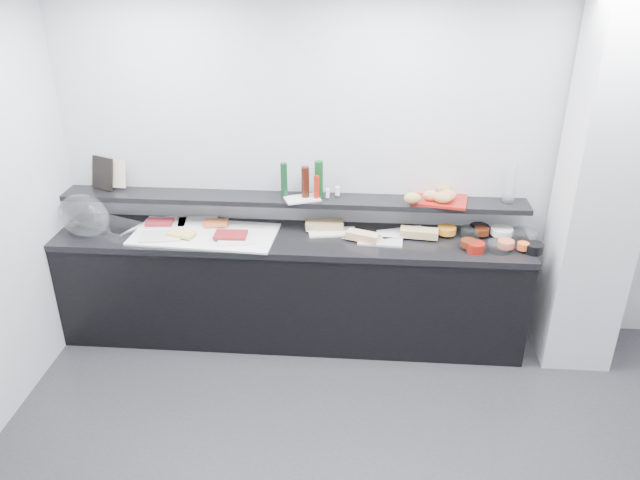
# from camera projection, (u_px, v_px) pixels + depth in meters

# --- Properties ---
(back_wall) EXTENTS (5.00, 0.02, 2.70)m
(back_wall) POSITION_uv_depth(u_px,v_px,m) (384.00, 170.00, 4.78)
(back_wall) COLOR silver
(back_wall) RESTS_ON ground
(ceiling) EXTENTS (5.00, 5.00, 0.00)m
(ceiling) POSITION_uv_depth(u_px,v_px,m) (407.00, 13.00, 2.39)
(ceiling) COLOR white
(ceiling) RESTS_ON back_wall
(column) EXTENTS (0.50, 0.50, 2.70)m
(column) POSITION_uv_depth(u_px,v_px,m) (600.00, 192.00, 4.36)
(column) COLOR silver
(column) RESTS_ON ground
(buffet_cabinet) EXTENTS (3.60, 0.60, 0.85)m
(buffet_cabinet) POSITION_uv_depth(u_px,v_px,m) (291.00, 290.00, 4.97)
(buffet_cabinet) COLOR black
(buffet_cabinet) RESTS_ON ground
(counter_top) EXTENTS (3.62, 0.62, 0.05)m
(counter_top) POSITION_uv_depth(u_px,v_px,m) (290.00, 239.00, 4.77)
(counter_top) COLOR black
(counter_top) RESTS_ON buffet_cabinet
(wall_shelf) EXTENTS (3.60, 0.25, 0.04)m
(wall_shelf) POSITION_uv_depth(u_px,v_px,m) (292.00, 200.00, 4.81)
(wall_shelf) COLOR black
(wall_shelf) RESTS_ON back_wall
(cloche_base) EXTENTS (0.45, 0.38, 0.04)m
(cloche_base) POSITION_uv_depth(u_px,v_px,m) (113.00, 226.00, 4.88)
(cloche_base) COLOR silver
(cloche_base) RESTS_ON counter_top
(cloche_dome) EXTENTS (0.52, 0.44, 0.34)m
(cloche_dome) POSITION_uv_depth(u_px,v_px,m) (84.00, 216.00, 4.79)
(cloche_dome) COLOR white
(cloche_dome) RESTS_ON cloche_base
(linen_runner) EXTENTS (1.12, 0.58, 0.01)m
(linen_runner) POSITION_uv_depth(u_px,v_px,m) (205.00, 234.00, 4.77)
(linen_runner) COLOR white
(linen_runner) RESTS_ON counter_top
(platter_meat_a) EXTENTS (0.34, 0.25, 0.01)m
(platter_meat_a) POSITION_uv_depth(u_px,v_px,m) (166.00, 222.00, 4.93)
(platter_meat_a) COLOR silver
(platter_meat_a) RESTS_ON linen_runner
(food_meat_a) EXTENTS (0.22, 0.15, 0.02)m
(food_meat_a) POSITION_uv_depth(u_px,v_px,m) (159.00, 222.00, 4.89)
(food_meat_a) COLOR maroon
(food_meat_a) RESTS_ON platter_meat_a
(platter_salmon) EXTENTS (0.34, 0.26, 0.01)m
(platter_salmon) POSITION_uv_depth(u_px,v_px,m) (198.00, 222.00, 4.93)
(platter_salmon) COLOR white
(platter_salmon) RESTS_ON linen_runner
(food_salmon) EXTENTS (0.20, 0.14, 0.02)m
(food_salmon) POSITION_uv_depth(u_px,v_px,m) (216.00, 223.00, 4.88)
(food_salmon) COLOR #DB602C
(food_salmon) RESTS_ON platter_salmon
(platter_cheese) EXTENTS (0.33, 0.25, 0.01)m
(platter_cheese) POSITION_uv_depth(u_px,v_px,m) (161.00, 236.00, 4.71)
(platter_cheese) COLOR silver
(platter_cheese) RESTS_ON linen_runner
(food_cheese) EXTENTS (0.22, 0.17, 0.02)m
(food_cheese) POSITION_uv_depth(u_px,v_px,m) (182.00, 233.00, 4.71)
(food_cheese) COLOR #FDDC62
(food_cheese) RESTS_ON platter_cheese
(platter_meat_b) EXTENTS (0.30, 0.23, 0.01)m
(platter_meat_b) POSITION_uv_depth(u_px,v_px,m) (236.00, 240.00, 4.65)
(platter_meat_b) COLOR white
(platter_meat_b) RESTS_ON linen_runner
(food_meat_b) EXTENTS (0.25, 0.16, 0.02)m
(food_meat_b) POSITION_uv_depth(u_px,v_px,m) (231.00, 235.00, 4.68)
(food_meat_b) COLOR maroon
(food_meat_b) RESTS_ON platter_meat_b
(sandwich_plate_left) EXTENTS (0.39, 0.22, 0.01)m
(sandwich_plate_left) POSITION_uv_depth(u_px,v_px,m) (332.00, 232.00, 4.80)
(sandwich_plate_left) COLOR white
(sandwich_plate_left) RESTS_ON counter_top
(sandwich_food_left) EXTENTS (0.30, 0.15, 0.06)m
(sandwich_food_left) POSITION_uv_depth(u_px,v_px,m) (324.00, 225.00, 4.84)
(sandwich_food_left) COLOR tan
(sandwich_food_left) RESTS_ON sandwich_plate_left
(tongs_left) EXTENTS (0.15, 0.06, 0.01)m
(tongs_left) POSITION_uv_depth(u_px,v_px,m) (317.00, 231.00, 4.80)
(tongs_left) COLOR #B6B7BD
(tongs_left) RESTS_ON sandwich_plate_left
(sandwich_plate_mid) EXTENTS (0.34, 0.16, 0.01)m
(sandwich_plate_mid) POSITION_uv_depth(u_px,v_px,m) (380.00, 242.00, 4.66)
(sandwich_plate_mid) COLOR silver
(sandwich_plate_mid) RESTS_ON counter_top
(sandwich_food_mid) EXTENTS (0.26, 0.17, 0.06)m
(sandwich_food_mid) POSITION_uv_depth(u_px,v_px,m) (362.00, 236.00, 4.66)
(sandwich_food_mid) COLOR tan
(sandwich_food_mid) RESTS_ON sandwich_plate_mid
(tongs_mid) EXTENTS (0.16, 0.01, 0.01)m
(tongs_mid) POSITION_uv_depth(u_px,v_px,m) (353.00, 239.00, 4.67)
(tongs_mid) COLOR #A8AAAF
(tongs_mid) RESTS_ON sandwich_plate_mid
(sandwich_plate_right) EXTENTS (0.40, 0.27, 0.01)m
(sandwich_plate_right) POSITION_uv_depth(u_px,v_px,m) (402.00, 233.00, 4.79)
(sandwich_plate_right) COLOR white
(sandwich_plate_right) RESTS_ON counter_top
(sandwich_food_right) EXTENTS (0.29, 0.14, 0.06)m
(sandwich_food_right) POSITION_uv_depth(u_px,v_px,m) (419.00, 233.00, 4.71)
(sandwich_food_right) COLOR tan
(sandwich_food_right) RESTS_ON sandwich_plate_right
(tongs_right) EXTENTS (0.16, 0.03, 0.01)m
(tongs_right) POSITION_uv_depth(u_px,v_px,m) (404.00, 238.00, 4.69)
(tongs_right) COLOR silver
(tongs_right) RESTS_ON sandwich_plate_right
(bowl_glass_fruit) EXTENTS (0.17, 0.17, 0.07)m
(bowl_glass_fruit) POSITION_uv_depth(u_px,v_px,m) (470.00, 232.00, 4.74)
(bowl_glass_fruit) COLOR silver
(bowl_glass_fruit) RESTS_ON counter_top
(fill_glass_fruit) EXTENTS (0.16, 0.16, 0.05)m
(fill_glass_fruit) POSITION_uv_depth(u_px,v_px,m) (447.00, 230.00, 4.74)
(fill_glass_fruit) COLOR orange
(fill_glass_fruit) RESTS_ON bowl_glass_fruit
(bowl_black_jam) EXTENTS (0.15, 0.15, 0.07)m
(bowl_black_jam) POSITION_uv_depth(u_px,v_px,m) (479.00, 230.00, 4.78)
(bowl_black_jam) COLOR black
(bowl_black_jam) RESTS_ON counter_top
(fill_black_jam) EXTENTS (0.12, 0.12, 0.05)m
(fill_black_jam) POSITION_uv_depth(u_px,v_px,m) (482.00, 231.00, 4.73)
(fill_black_jam) COLOR #521E0B
(fill_black_jam) RESTS_ON bowl_black_jam
(bowl_glass_cream) EXTENTS (0.21, 0.21, 0.07)m
(bowl_glass_cream) POSITION_uv_depth(u_px,v_px,m) (524.00, 235.00, 4.69)
(bowl_glass_cream) COLOR white
(bowl_glass_cream) RESTS_ON counter_top
(fill_glass_cream) EXTENTS (0.20, 0.20, 0.05)m
(fill_glass_cream) POSITION_uv_depth(u_px,v_px,m) (502.00, 231.00, 4.73)
(fill_glass_cream) COLOR white
(fill_glass_cream) RESTS_ON bowl_glass_cream
(bowl_red_jam) EXTENTS (0.17, 0.17, 0.07)m
(bowl_red_jam) POSITION_uv_depth(u_px,v_px,m) (476.00, 247.00, 4.51)
(bowl_red_jam) COLOR maroon
(bowl_red_jam) RESTS_ON counter_top
(fill_red_jam) EXTENTS (0.12, 0.12, 0.05)m
(fill_red_jam) POSITION_uv_depth(u_px,v_px,m) (468.00, 243.00, 4.54)
(fill_red_jam) COLOR #541D0C
(fill_red_jam) RESTS_ON bowl_red_jam
(bowl_glass_salmon) EXTENTS (0.22, 0.22, 0.07)m
(bowl_glass_salmon) POSITION_uv_depth(u_px,v_px,m) (499.00, 247.00, 4.52)
(bowl_glass_salmon) COLOR silver
(bowl_glass_salmon) RESTS_ON counter_top
(fill_glass_salmon) EXTENTS (0.14, 0.14, 0.05)m
(fill_glass_salmon) POSITION_uv_depth(u_px,v_px,m) (506.00, 244.00, 4.53)
(fill_glass_salmon) COLOR #E76338
(fill_glass_salmon) RESTS_ON bowl_glass_salmon
(bowl_black_fruit) EXTENTS (0.14, 0.14, 0.07)m
(bowl_black_fruit) POSITION_uv_depth(u_px,v_px,m) (534.00, 248.00, 4.50)
(bowl_black_fruit) COLOR black
(bowl_black_fruit) RESTS_ON counter_top
(fill_black_fruit) EXTENTS (0.09, 0.09, 0.05)m
(fill_black_fruit) POSITION_uv_depth(u_px,v_px,m) (523.00, 246.00, 4.50)
(fill_black_fruit) COLOR orange
(fill_black_fruit) RESTS_ON bowl_black_fruit
(framed_print) EXTENTS (0.22, 0.15, 0.26)m
(framed_print) POSITION_uv_depth(u_px,v_px,m) (102.00, 173.00, 4.91)
(framed_print) COLOR black
(framed_print) RESTS_ON wall_shelf
(print_art) EXTENTS (0.21, 0.07, 0.22)m
(print_art) POSITION_uv_depth(u_px,v_px,m) (113.00, 174.00, 4.90)
(print_art) COLOR beige
(print_art) RESTS_ON framed_print
(condiment_tray) EXTENTS (0.30, 0.25, 0.01)m
(condiment_tray) POSITION_uv_depth(u_px,v_px,m) (302.00, 199.00, 4.76)
(condiment_tray) COLOR white
(condiment_tray) RESTS_ON wall_shelf
(bottle_green_a) EXTENTS (0.06, 0.06, 0.26)m
(bottle_green_a) POSITION_uv_depth(u_px,v_px,m) (284.00, 180.00, 4.75)
(bottle_green_a) COLOR #0E351A
(bottle_green_a) RESTS_ON condiment_tray
(bottle_brown) EXTENTS (0.07, 0.07, 0.24)m
(bottle_brown) POSITION_uv_depth(u_px,v_px,m) (305.00, 182.00, 4.73)
(bottle_brown) COLOR #331109
(bottle_brown) RESTS_ON condiment_tray
(bottle_green_b) EXTENTS (0.07, 0.07, 0.28)m
(bottle_green_b) POSITION_uv_depth(u_px,v_px,m) (319.00, 179.00, 4.73)
(bottle_green_b) COLOR #103E19
(bottle_green_b) RESTS_ON condiment_tray
(bottle_hot) EXTENTS (0.05, 0.05, 0.18)m
(bottle_hot) POSITION_uv_depth(u_px,v_px,m) (317.00, 187.00, 4.72)
(bottle_hot) COLOR #AF1C0C
(bottle_hot) RESTS_ON condiment_tray
(shaker_salt) EXTENTS (0.03, 0.03, 0.07)m
(shaker_salt) POSITION_uv_depth(u_px,v_px,m) (328.00, 193.00, 4.75)
(shaker_salt) COLOR white
(shaker_salt) RESTS_ON condiment_tray
(shaker_pepper) EXTENTS (0.04, 0.04, 0.07)m
(shaker_pepper) POSITION_uv_depth(u_px,v_px,m) (337.00, 191.00, 4.79)
(shaker_pepper) COLOR white
(shaker_pepper) RESTS_ON condiment_tray
(bread_tray) EXTENTS (0.45, 0.35, 0.02)m
(bread_tray) POSITION_uv_depth(u_px,v_px,m) (439.00, 200.00, 4.73)
(bread_tray) COLOR #A81812
(bread_tray) RESTS_ON wall_shelf
(bread_roll_n) EXTENTS (0.13, 0.09, 0.08)m
(bread_roll_n) POSITION_uv_depth(u_px,v_px,m) (444.00, 190.00, 4.78)
(bread_roll_n) COLOR #AB8B41
(bread_roll_n) RESTS_ON bread_tray
(bread_roll_sw) EXTENTS (0.13, 0.08, 0.08)m
(bread_roll_sw) POSITION_uv_depth(u_px,v_px,m) (412.00, 198.00, 4.63)
(bread_roll_sw) COLOR tan
(bread_roll_sw) RESTS_ON bread_tray
(bread_roll_s) EXTENTS (0.15, 0.10, 0.08)m
(bread_roll_s) POSITION_uv_depth(u_px,v_px,m) (445.00, 197.00, 4.66)
(bread_roll_s) COLOR #B37C44
(bread_roll_s) RESTS_ON bread_tray
(bread_roll_se) EXTENTS (0.17, 0.14, 0.08)m
(bread_roll_se) POSITION_uv_depth(u_px,v_px,m) (442.00, 198.00, 4.63)
(bread_roll_se) COLOR #C18949
(bread_roll_se) RESTS_ON bread_tray
(bread_roll_midw) EXTENTS (0.12, 0.08, 0.08)m
(bread_roll_midw) POSITION_uv_depth(u_px,v_px,m) (431.00, 195.00, 4.67)
(bread_roll_midw) COLOR tan
(bread_roll_midw) RESTS_ON bread_tray
(bread_roll_mide) EXTENTS (0.13, 0.09, 0.08)m
(bread_roll_mide) POSITION_uv_depth(u_px,v_px,m) (448.00, 195.00, 4.69)
(bread_roll_mide) COLOR #C5864B
(bread_roll_mide) RESTS_ON bread_tray
(carafe) EXTENTS (0.09, 0.09, 0.30)m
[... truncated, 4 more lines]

